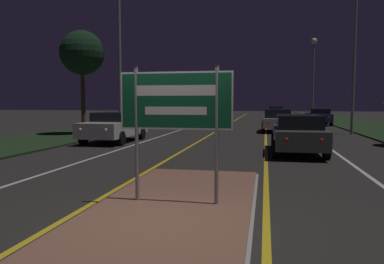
{
  "coord_description": "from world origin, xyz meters",
  "views": [
    {
      "loc": [
        1.56,
        -5.5,
        1.89
      ],
      "look_at": [
        0.0,
        2.47,
        1.25
      ],
      "focal_mm": 35.0,
      "sensor_mm": 36.0,
      "label": 1
    }
  ],
  "objects_px": {
    "car_receding_1": "(277,120)",
    "car_receding_2": "(318,116)",
    "car_receding_3": "(276,112)",
    "streetlight_right_near": "(356,15)",
    "streetlight_left_near": "(119,12)",
    "highway_sign": "(176,107)",
    "car_approaching_0": "(115,126)",
    "streetlight_right_far": "(314,63)",
    "car_receding_0": "(298,133)"
  },
  "relations": [
    {
      "from": "car_receding_3",
      "to": "car_approaching_0",
      "type": "xyz_separation_m",
      "value": [
        -8.39,
        -29.75,
        0.0
      ]
    },
    {
      "from": "car_receding_0",
      "to": "streetlight_right_far",
      "type": "bearing_deg",
      "value": 82.2
    },
    {
      "from": "highway_sign",
      "to": "car_approaching_0",
      "type": "height_order",
      "value": "highway_sign"
    },
    {
      "from": "streetlight_right_near",
      "to": "car_approaching_0",
      "type": "height_order",
      "value": "streetlight_right_near"
    },
    {
      "from": "car_receding_1",
      "to": "car_receding_3",
      "type": "bearing_deg",
      "value": 88.69
    },
    {
      "from": "streetlight_right_far",
      "to": "car_receding_3",
      "type": "bearing_deg",
      "value": 121.69
    },
    {
      "from": "highway_sign",
      "to": "car_receding_0",
      "type": "distance_m",
      "value": 8.43
    },
    {
      "from": "streetlight_right_far",
      "to": "car_approaching_0",
      "type": "relative_size",
      "value": 1.86
    },
    {
      "from": "streetlight_right_far",
      "to": "car_receding_2",
      "type": "distance_m",
      "value": 9.4
    },
    {
      "from": "highway_sign",
      "to": "car_receding_1",
      "type": "xyz_separation_m",
      "value": [
        2.31,
        18.22,
        -1.05
      ]
    },
    {
      "from": "highway_sign",
      "to": "car_approaching_0",
      "type": "xyz_separation_m",
      "value": [
        -5.57,
        10.5,
        -1.06
      ]
    },
    {
      "from": "highway_sign",
      "to": "car_receding_3",
      "type": "distance_m",
      "value": 40.36
    },
    {
      "from": "streetlight_left_near",
      "to": "car_receding_0",
      "type": "distance_m",
      "value": 12.61
    },
    {
      "from": "car_receding_0",
      "to": "streetlight_left_near",
      "type": "bearing_deg",
      "value": 148.1
    },
    {
      "from": "highway_sign",
      "to": "car_receding_2",
      "type": "height_order",
      "value": "highway_sign"
    },
    {
      "from": "car_receding_1",
      "to": "car_receding_2",
      "type": "bearing_deg",
      "value": 66.53
    },
    {
      "from": "streetlight_left_near",
      "to": "car_receding_0",
      "type": "bearing_deg",
      "value": -31.9
    },
    {
      "from": "car_receding_0",
      "to": "car_receding_3",
      "type": "height_order",
      "value": "car_receding_3"
    },
    {
      "from": "car_receding_3",
      "to": "streetlight_left_near",
      "type": "bearing_deg",
      "value": -109.44
    },
    {
      "from": "highway_sign",
      "to": "car_receding_2",
      "type": "xyz_separation_m",
      "value": [
        5.98,
        26.67,
        -1.08
      ]
    },
    {
      "from": "streetlight_right_far",
      "to": "car_receding_2",
      "type": "height_order",
      "value": "streetlight_right_far"
    },
    {
      "from": "streetlight_right_far",
      "to": "car_approaching_0",
      "type": "bearing_deg",
      "value": -116.57
    },
    {
      "from": "car_receding_1",
      "to": "car_receding_3",
      "type": "relative_size",
      "value": 0.94
    },
    {
      "from": "streetlight_right_far",
      "to": "streetlight_right_near",
      "type": "bearing_deg",
      "value": -89.08
    },
    {
      "from": "streetlight_right_near",
      "to": "car_receding_0",
      "type": "distance_m",
      "value": 12.0
    },
    {
      "from": "highway_sign",
      "to": "car_receding_3",
      "type": "height_order",
      "value": "highway_sign"
    },
    {
      "from": "streetlight_right_near",
      "to": "streetlight_left_near",
      "type": "bearing_deg",
      "value": -164.55
    },
    {
      "from": "streetlight_right_far",
      "to": "streetlight_left_near",
      "type": "bearing_deg",
      "value": -121.97
    },
    {
      "from": "car_approaching_0",
      "to": "car_receding_0",
      "type": "bearing_deg",
      "value": -17.39
    },
    {
      "from": "car_receding_1",
      "to": "car_receding_2",
      "type": "height_order",
      "value": "car_receding_1"
    },
    {
      "from": "car_receding_0",
      "to": "car_receding_2",
      "type": "relative_size",
      "value": 1.09
    },
    {
      "from": "car_receding_2",
      "to": "car_approaching_0",
      "type": "distance_m",
      "value": 19.87
    },
    {
      "from": "car_receding_2",
      "to": "car_approaching_0",
      "type": "height_order",
      "value": "car_approaching_0"
    },
    {
      "from": "streetlight_left_near",
      "to": "car_receding_1",
      "type": "bearing_deg",
      "value": 27.06
    },
    {
      "from": "highway_sign",
      "to": "streetlight_right_near",
      "type": "bearing_deg",
      "value": 68.96
    },
    {
      "from": "streetlight_left_near",
      "to": "streetlight_right_near",
      "type": "bearing_deg",
      "value": 15.45
    },
    {
      "from": "streetlight_right_far",
      "to": "car_receding_3",
      "type": "distance_m",
      "value": 8.61
    },
    {
      "from": "car_receding_3",
      "to": "car_receding_2",
      "type": "bearing_deg",
      "value": -76.88
    },
    {
      "from": "car_receding_3",
      "to": "car_approaching_0",
      "type": "height_order",
      "value": "car_receding_3"
    },
    {
      "from": "streetlight_left_near",
      "to": "streetlight_right_near",
      "type": "relative_size",
      "value": 1.03
    },
    {
      "from": "streetlight_right_near",
      "to": "car_receding_2",
      "type": "relative_size",
      "value": 2.43
    },
    {
      "from": "streetlight_right_near",
      "to": "car_receding_3",
      "type": "bearing_deg",
      "value": 99.56
    },
    {
      "from": "streetlight_left_near",
      "to": "car_receding_1",
      "type": "relative_size",
      "value": 2.6
    },
    {
      "from": "car_receding_0",
      "to": "car_receding_2",
      "type": "height_order",
      "value": "car_receding_0"
    },
    {
      "from": "streetlight_right_near",
      "to": "car_receding_3",
      "type": "height_order",
      "value": "streetlight_right_near"
    },
    {
      "from": "car_receding_3",
      "to": "car_receding_1",
      "type": "bearing_deg",
      "value": -91.31
    },
    {
      "from": "car_receding_2",
      "to": "car_approaching_0",
      "type": "xyz_separation_m",
      "value": [
        -11.55,
        -16.17,
        0.02
      ]
    },
    {
      "from": "streetlight_right_far",
      "to": "car_receding_0",
      "type": "relative_size",
      "value": 1.86
    },
    {
      "from": "highway_sign",
      "to": "car_approaching_0",
      "type": "bearing_deg",
      "value": 117.96
    },
    {
      "from": "highway_sign",
      "to": "streetlight_left_near",
      "type": "xyz_separation_m",
      "value": [
        -6.56,
        13.69,
        5.14
      ]
    }
  ]
}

